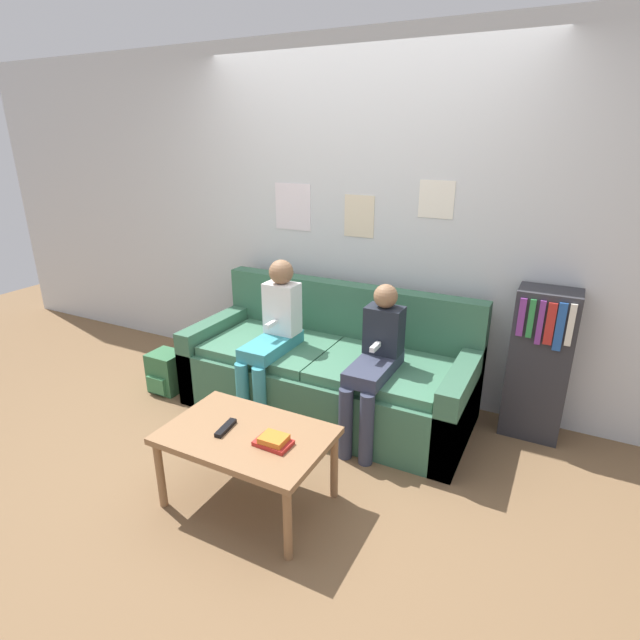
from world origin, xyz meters
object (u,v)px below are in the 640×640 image
(tv_remote, at_px, (226,428))
(backpack, at_px, (167,372))
(couch, at_px, (329,372))
(person_left, at_px, (273,332))
(coffee_table, at_px, (247,441))
(person_right, at_px, (375,359))
(bookshelf, at_px, (539,364))

(tv_remote, distance_m, backpack, 1.48)
(couch, xyz_separation_m, person_left, (-0.34, -0.20, 0.33))
(couch, xyz_separation_m, backpack, (-1.27, -0.35, -0.13))
(couch, relative_size, tv_remote, 11.86)
(tv_remote, bearing_deg, couch, 80.43)
(person_left, xyz_separation_m, backpack, (-0.92, -0.14, -0.46))
(coffee_table, distance_m, person_left, 1.02)
(person_right, height_order, tv_remote, person_right)
(couch, distance_m, person_left, 0.52)
(person_left, xyz_separation_m, tv_remote, (0.29, -0.94, -0.17))
(backpack, bearing_deg, couch, 15.36)
(person_right, bearing_deg, backpack, -175.64)
(coffee_table, relative_size, bookshelf, 0.86)
(tv_remote, height_order, bookshelf, bookshelf)
(bookshelf, distance_m, backpack, 2.75)
(couch, distance_m, backpack, 1.32)
(coffee_table, relative_size, person_right, 0.85)
(couch, relative_size, coffee_table, 2.34)
(bookshelf, xyz_separation_m, backpack, (-2.64, -0.69, -0.36))
(couch, bearing_deg, backpack, -164.64)
(backpack, bearing_deg, coffee_table, -30.01)
(person_left, distance_m, tv_remote, 1.00)
(person_right, height_order, backpack, person_right)
(couch, xyz_separation_m, bookshelf, (1.37, 0.34, 0.23))
(couch, height_order, backpack, couch)
(couch, bearing_deg, person_right, -26.63)
(person_right, bearing_deg, bookshelf, 30.78)
(coffee_table, xyz_separation_m, person_right, (0.37, 0.90, 0.19))
(couch, relative_size, person_left, 1.85)
(bookshelf, bearing_deg, person_left, -162.40)
(couch, bearing_deg, person_left, -149.14)
(coffee_table, bearing_deg, bookshelf, 48.05)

